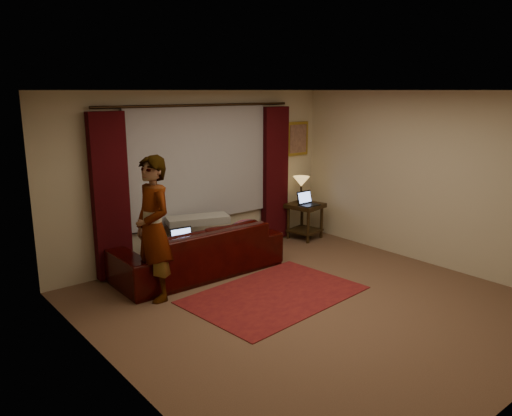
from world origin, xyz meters
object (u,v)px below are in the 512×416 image
(laptop_table, at_px, (309,199))
(tiffany_lamp, at_px, (301,189))
(laptop_sofa, at_px, (185,238))
(person, at_px, (153,229))
(sofa, at_px, (198,241))
(end_table, at_px, (305,221))

(laptop_table, bearing_deg, tiffany_lamp, 74.25)
(laptop_sofa, height_order, tiffany_lamp, tiffany_lamp)
(tiffany_lamp, bearing_deg, laptop_sofa, -169.01)
(person, bearing_deg, laptop_sofa, 116.13)
(sofa, distance_m, laptop_sofa, 0.34)
(end_table, bearing_deg, tiffany_lamp, 81.93)
(laptop_sofa, bearing_deg, person, -148.23)
(sofa, distance_m, laptop_table, 2.40)
(tiffany_lamp, relative_size, laptop_table, 1.29)
(person, bearing_deg, tiffany_lamp, 105.30)
(end_table, distance_m, laptop_table, 0.47)
(end_table, height_order, tiffany_lamp, tiffany_lamp)
(sofa, relative_size, tiffany_lamp, 5.22)
(laptop_sofa, xyz_separation_m, tiffany_lamp, (2.75, 0.53, 0.26))
(tiffany_lamp, height_order, person, person)
(end_table, relative_size, tiffany_lamp, 1.36)
(end_table, xyz_separation_m, laptop_table, (-0.05, -0.15, 0.44))
(sofa, bearing_deg, laptop_table, -176.18)
(sofa, xyz_separation_m, laptop_sofa, (-0.30, -0.13, 0.12))
(laptop_sofa, xyz_separation_m, end_table, (2.73, 0.40, -0.29))
(sofa, bearing_deg, tiffany_lamp, -169.80)
(sofa, xyz_separation_m, end_table, (2.44, 0.28, -0.17))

